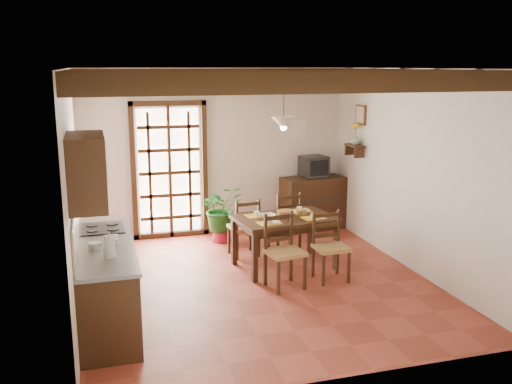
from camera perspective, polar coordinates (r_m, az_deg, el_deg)
name	(u,v)px	position (r m, az deg, el deg)	size (l,w,h in m)	color
ground_plane	(257,283)	(7.70, 0.12, -9.05)	(5.00, 5.00, 0.00)	brown
room_shell	(257,148)	(7.24, 0.12, 4.45)	(4.52, 5.02, 2.81)	silver
ceiling_beams	(257,78)	(7.17, 0.13, 11.38)	(4.50, 4.34, 0.20)	black
french_door	(169,168)	(9.55, -8.65, 2.39)	(1.26, 0.11, 2.32)	white
kitchen_counter	(106,280)	(6.71, -14.81, -8.51)	(0.64, 2.25, 1.38)	#311D0F
upper_cabinet	(87,171)	(5.66, -16.58, 2.00)	(0.35, 0.80, 0.70)	#311D0F
range_hood	(90,162)	(6.91, -16.31, 2.87)	(0.38, 0.60, 0.54)	white
counter_items	(103,237)	(6.64, -15.06, -4.32)	(0.50, 1.43, 0.25)	black
dining_table	(285,223)	(8.10, 2.89, -3.15)	(1.47, 1.04, 0.74)	black
chair_near_left	(284,265)	(7.46, 2.85, -7.31)	(0.51, 0.50, 0.97)	#AD8949
chair_near_right	(330,259)	(7.78, 7.43, -6.68)	(0.44, 0.42, 0.92)	#AD8949
chair_far_left	(244,238)	(8.68, -1.20, -4.58)	(0.46, 0.45, 0.89)	#AD8949
chair_far_right	(285,232)	(8.94, 2.87, -3.98)	(0.48, 0.46, 0.94)	#AD8949
table_setting	(285,216)	(8.07, 2.90, -2.37)	(1.00, 0.66, 0.09)	yellow
table_bowl	(268,216)	(8.01, 1.18, -2.41)	(0.22, 0.22, 0.05)	white
sideboard	(313,203)	(10.10, 5.71, -1.10)	(1.09, 0.49, 0.93)	#311D0F
crt_tv	(314,166)	(9.96, 5.80, 2.55)	(0.48, 0.45, 0.36)	black
fuse_box	(300,129)	(10.05, 4.39, 6.30)	(0.25, 0.03, 0.32)	white
plant_pot	(221,234)	(9.45, -3.48, -4.25)	(0.34, 0.34, 0.21)	maroon
potted_plant	(221,207)	(9.33, -3.51, -1.54)	(1.75, 1.50, 1.95)	#144C19
wall_shelf	(355,148)	(9.53, 9.84, 4.37)	(0.20, 0.42, 0.20)	#311D0F
shelf_vase	(355,139)	(9.51, 9.88, 5.20)	(0.15, 0.15, 0.15)	#B2BFB2
shelf_flowers	(356,127)	(9.49, 9.92, 6.44)	(0.14, 0.14, 0.36)	yellow
framed_picture	(361,115)	(9.51, 10.42, 7.60)	(0.03, 0.32, 0.32)	brown
pendant_lamp	(284,122)	(7.93, 2.77, 7.05)	(0.36, 0.36, 0.84)	black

